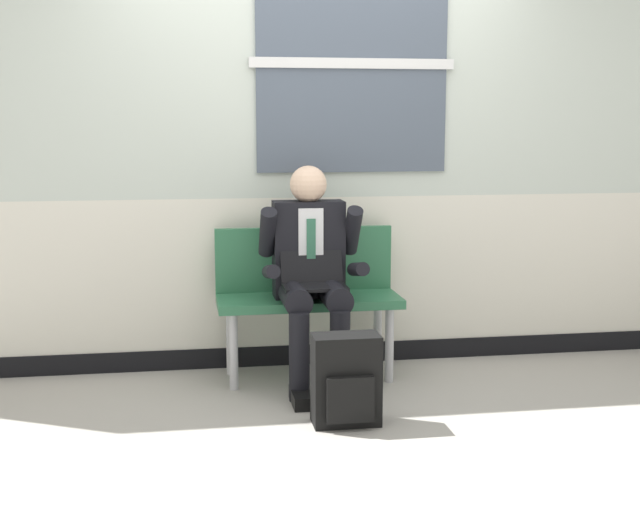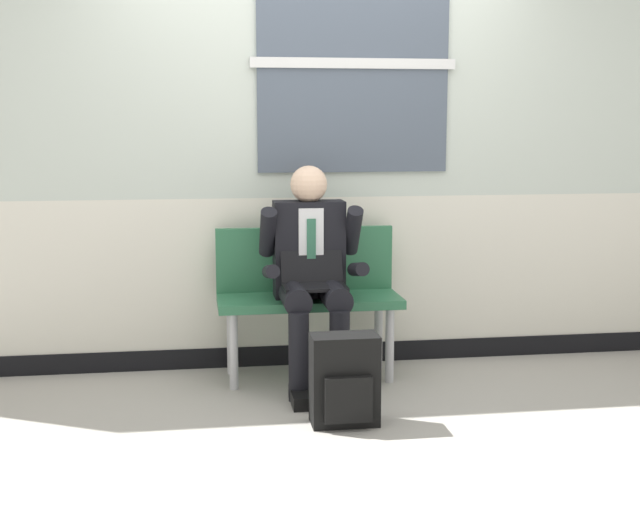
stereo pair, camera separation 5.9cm
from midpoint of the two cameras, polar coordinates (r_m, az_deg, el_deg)
The scene contains 5 objects.
ground_plane at distance 4.69m, azimuth 0.45°, elevation -9.46°, with size 18.00×18.00×0.00m, color #9E9991.
station_wall at distance 5.19m, azimuth -0.90°, elevation 8.26°, with size 6.21×0.17×2.85m.
bench_with_person at distance 5.00m, azimuth -1.22°, elevation -2.20°, with size 1.05×0.42×0.86m.
person_seated at distance 4.78m, azimuth -0.90°, elevation -0.96°, with size 0.57×0.70×1.23m.
backpack at distance 4.26m, azimuth 1.40°, elevation -8.28°, with size 0.33×0.22×0.45m.
Camera 1 is at (-0.78, -4.38, 1.48)m, focal length 48.21 mm.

